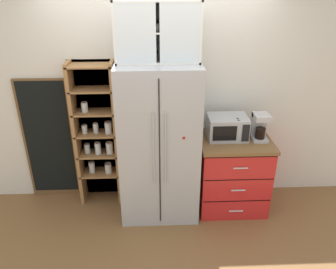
{
  "coord_description": "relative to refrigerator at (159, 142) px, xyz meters",
  "views": [
    {
      "loc": [
        -0.04,
        -3.32,
        2.59
      ],
      "look_at": [
        0.1,
        0.01,
        0.99
      ],
      "focal_mm": 35.69,
      "sensor_mm": 36.0,
      "label": 1
    }
  ],
  "objects": [
    {
      "name": "upper_cabinet",
      "position": [
        -0.0,
        0.05,
        1.19
      ],
      "size": [
        0.83,
        0.32,
        0.58
      ],
      "color": "silver",
      "rests_on": "refrigerator"
    },
    {
      "name": "microwave",
      "position": [
        0.77,
        0.08,
        0.13
      ],
      "size": [
        0.44,
        0.33,
        0.26
      ],
      "color": "#ADAFB5",
      "rests_on": "counter_cabinet"
    },
    {
      "name": "bottle_clear",
      "position": [
        0.87,
        0.02,
        0.11
      ],
      "size": [
        0.06,
        0.06,
        0.26
      ],
      "color": "silver",
      "rests_on": "counter_cabinet"
    },
    {
      "name": "mug_charcoal",
      "position": [
        0.87,
        0.05,
        0.04
      ],
      "size": [
        0.11,
        0.07,
        0.08
      ],
      "color": "#2D2D33",
      "rests_on": "counter_cabinet"
    },
    {
      "name": "bottle_green",
      "position": [
        0.87,
        -0.03,
        0.11
      ],
      "size": [
        0.07,
        0.07,
        0.26
      ],
      "color": "#285B33",
      "rests_on": "counter_cabinet"
    },
    {
      "name": "coffee_maker",
      "position": [
        1.13,
        0.03,
        0.16
      ],
      "size": [
        0.17,
        0.2,
        0.31
      ],
      "color": "#B7B7BC",
      "rests_on": "counter_cabinet"
    },
    {
      "name": "wall_back_cream",
      "position": [
        -0.0,
        0.39,
        0.38
      ],
      "size": [
        5.04,
        0.1,
        2.55
      ],
      "primitive_type": "cube",
      "color": "silver",
      "rests_on": "ground"
    },
    {
      "name": "pantry_shelf_column",
      "position": [
        -0.73,
        0.28,
        -0.01
      ],
      "size": [
        0.55,
        0.29,
        1.75
      ],
      "color": "brown",
      "rests_on": "ground"
    },
    {
      "name": "ground_plane",
      "position": [
        -0.0,
        -0.01,
        -0.9
      ],
      "size": [
        10.74,
        10.74,
        0.0
      ],
      "primitive_type": "plane",
      "color": "brown"
    },
    {
      "name": "chalkboard_menu",
      "position": [
        -1.32,
        0.32,
        -0.12
      ],
      "size": [
        0.6,
        0.04,
        1.55
      ],
      "color": "brown",
      "rests_on": "ground"
    },
    {
      "name": "refrigerator",
      "position": [
        0.0,
        0.0,
        0.0
      ],
      "size": [
        0.87,
        0.71,
        1.8
      ],
      "color": "#ADAFB5",
      "rests_on": "ground"
    },
    {
      "name": "counter_cabinet",
      "position": [
        0.87,
        0.03,
        -0.45
      ],
      "size": [
        0.82,
        0.66,
        0.9
      ],
      "color": "red",
      "rests_on": "ground"
    }
  ]
}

